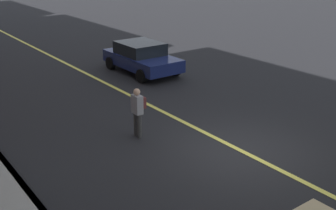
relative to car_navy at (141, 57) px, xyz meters
name	(u,v)px	position (x,y,z in m)	size (l,w,h in m)	color
ground	(240,151)	(-8.58, 2.23, -0.73)	(200.00, 200.00, 0.00)	black
lane_stripe_center	(240,150)	(-8.58, 2.23, -0.72)	(80.00, 0.16, 0.01)	#D8CC4C
car_navy	(141,57)	(0.00, 0.00, 0.00)	(4.14, 2.07, 1.41)	navy
pedestrian_with_backpack	(138,109)	(-6.01, 4.05, 0.17)	(0.38, 0.37, 1.56)	#383838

